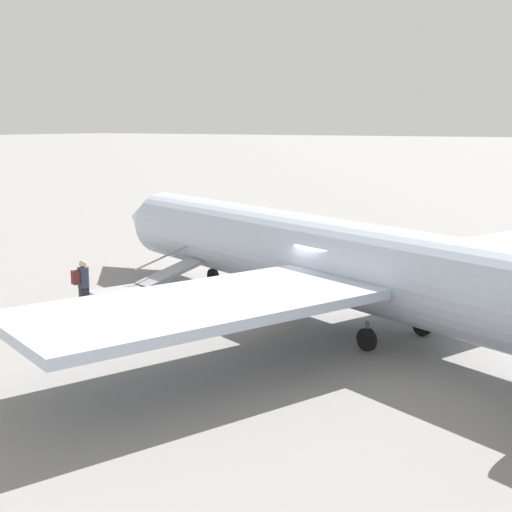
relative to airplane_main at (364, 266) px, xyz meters
name	(u,v)px	position (x,y,z in m)	size (l,w,h in m)	color
ground_plane	(341,326)	(0.83, -0.31, -1.97)	(600.00, 600.00, 0.00)	gray
airplane_main	(364,266)	(0.00, 0.00, 0.00)	(26.49, 20.57, 6.59)	silver
boarding_stairs	(129,292)	(8.18, 0.95, -1.60)	(2.36, 4.11, 1.66)	#99999E
passenger	(83,283)	(8.45, 2.78, -0.97)	(0.44, 0.57, 1.74)	#23232D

